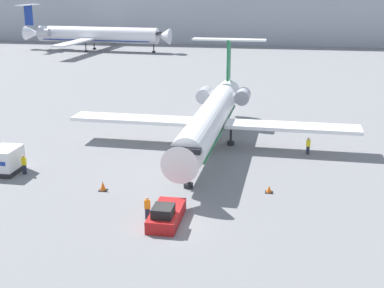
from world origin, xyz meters
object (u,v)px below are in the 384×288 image
pushback_tug (166,215)px  worker_on_apron (24,164)px  worker_by_wing (308,146)px  traffic_cone_left (103,186)px  worker_near_tug (147,208)px  luggage_cart (6,160)px  airplane_parked_far_left (94,35)px  traffic_cone_right (269,189)px  airplane_main (211,117)px

pushback_tug → worker_on_apron: (-14.65, 7.60, 0.38)m
worker_by_wing → traffic_cone_left: 21.28m
worker_near_tug → worker_on_apron: size_ratio=0.96×
worker_near_tug → traffic_cone_left: size_ratio=2.18×
luggage_cart → worker_by_wing: 28.79m
worker_near_tug → airplane_parked_far_left: airplane_parked_far_left is taller
worker_near_tug → worker_on_apron: worker_on_apron is taller
luggage_cart → traffic_cone_right: size_ratio=4.94×
luggage_cart → worker_by_wing: (26.96, 10.11, -0.27)m
worker_by_wing → traffic_cone_right: 11.45m
airplane_main → pushback_tug: size_ratio=6.33×
airplane_main → luggage_cart: bearing=-146.9°
pushback_tug → traffic_cone_right: (7.09, 6.89, -0.30)m
worker_by_wing → pushback_tug: bearing=-120.7°
worker_by_wing → traffic_cone_left: size_ratio=2.13×
worker_near_tug → worker_by_wing: worker_near_tug is taller
pushback_tug → worker_on_apron: worker_on_apron is taller
traffic_cone_left → traffic_cone_right: bearing=7.9°
worker_near_tug → traffic_cone_left: bearing=136.3°
airplane_main → traffic_cone_left: size_ratio=37.70×
luggage_cart → airplane_parked_far_left: (-22.22, 85.64, 2.77)m
traffic_cone_left → traffic_cone_right: (13.53, 1.87, -0.10)m
worker_on_apron → traffic_cone_left: 8.61m
airplane_parked_far_left → worker_by_wing: bearing=-56.9°
pushback_tug → worker_by_wing: bearing=59.3°
airplane_parked_far_left → worker_on_apron: bearing=-74.4°
worker_on_apron → pushback_tug: bearing=-27.4°
pushback_tug → worker_by_wing: worker_by_wing is taller
pushback_tug → luggage_cart: (-16.38, 7.67, 0.58)m
worker_on_apron → traffic_cone_left: bearing=-17.5°
traffic_cone_left → airplane_parked_far_left: bearing=110.0°
worker_near_tug → pushback_tug: bearing=-9.5°
worker_near_tug → traffic_cone_left: worker_near_tug is taller
airplane_main → worker_near_tug: airplane_main is taller
worker_near_tug → traffic_cone_right: 10.83m
luggage_cart → traffic_cone_right: luggage_cart is taller
airplane_main → worker_by_wing: size_ratio=17.71×
pushback_tug → worker_near_tug: size_ratio=2.73×
traffic_cone_right → airplane_parked_far_left: 97.82m
worker_by_wing → traffic_cone_left: (-17.02, -12.76, -0.51)m
luggage_cart → airplane_main: bearing=33.1°
worker_by_wing → airplane_parked_far_left: airplane_parked_far_left is taller
luggage_cart → worker_near_tug: (14.95, -7.43, -0.25)m
worker_by_wing → worker_on_apron: bearing=-158.0°
traffic_cone_left → worker_on_apron: bearing=162.5°
pushback_tug → traffic_cone_right: 9.89m
airplane_main → traffic_cone_left: bearing=-117.4°
worker_near_tug → traffic_cone_right: worker_near_tug is taller
airplane_main → worker_by_wing: airplane_main is taller
airplane_main → worker_near_tug: 18.82m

